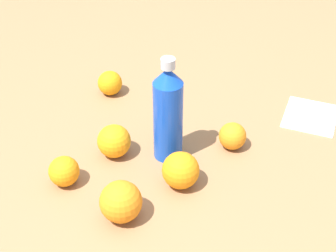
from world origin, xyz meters
The scene contains 9 objects.
ground_plane centered at (0.00, 0.00, 0.00)m, with size 2.40×2.40×0.00m, color olive.
water_bottle centered at (-0.03, 0.04, 0.12)m, with size 0.06×0.06×0.25m.
orange_0 centered at (-0.12, -0.15, 0.04)m, with size 0.08×0.08×0.08m, color orange.
orange_1 centered at (0.12, 0.06, 0.03)m, with size 0.06×0.06×0.06m, color orange.
orange_2 centered at (-0.01, -0.06, 0.04)m, with size 0.08×0.08×0.08m, color orange.
orange_3 centered at (-0.25, -0.05, 0.03)m, with size 0.07×0.07×0.07m, color orange.
orange_4 centered at (-0.18, 0.30, 0.03)m, with size 0.07×0.07×0.07m, color orange.
orange_5 centered at (-0.15, 0.04, 0.04)m, with size 0.08×0.08×0.08m, color orange.
folded_napkin centered at (0.33, 0.18, 0.00)m, with size 0.13×0.14×0.01m, color white.
Camera 1 is at (-0.05, -0.83, 0.73)m, focal length 53.08 mm.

